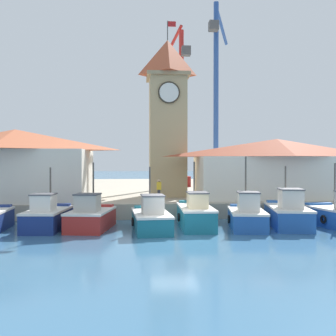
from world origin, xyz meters
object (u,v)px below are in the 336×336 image
Objects in this scene: warehouse_left at (15,164)px; fishing_boat_mid_right at (247,216)px; port_crane_near at (181,126)px; fishing_boat_left_outer at (47,217)px; fishing_boat_center at (195,215)px; dock_worker_near_tower at (159,190)px; fishing_boat_mid_left at (151,218)px; clock_tower at (168,113)px; port_crane_far at (216,116)px; warehouse_right at (277,168)px; fishing_boat_left_inner at (91,217)px; fishing_boat_right_inner at (288,214)px.

fishing_boat_mid_right is at bearing -25.69° from warehouse_left.
fishing_boat_left_outer is at bearing -114.64° from port_crane_near.
fishing_boat_center reaches higher than dock_worker_near_tower.
warehouse_left reaches higher than fishing_boat_center.
fishing_boat_mid_right reaches higher than fishing_boat_left_outer.
fishing_boat_mid_left is 0.34× the size of clock_tower.
fishing_boat_left_outer is 0.22× the size of port_crane_far.
port_crane_near reaches higher than fishing_boat_mid_left.
warehouse_right is 17.14m from port_crane_near.
port_crane_far is (2.25, 20.45, 8.36)m from fishing_boat_mid_right.
fishing_boat_left_inner is 0.23× the size of port_crane_near.
warehouse_left reaches higher than fishing_boat_left_inner.
fishing_boat_right_inner is at bearing 9.42° from fishing_boat_mid_right.
fishing_boat_right_inner is 13.82m from clock_tower.
fishing_boat_left_outer is 8.55m from warehouse_left.
fishing_boat_center is at bearing 169.51° from fishing_boat_mid_right.
fishing_boat_left_inner reaches higher than fishing_boat_right_inner.
warehouse_left is at bearing -167.20° from clock_tower.
clock_tower is (5.24, 9.79, 7.30)m from fishing_boat_left_inner.
fishing_boat_right_inner is 24.11m from port_crane_near.
fishing_boat_mid_left is at bearing -10.10° from fishing_boat_left_inner.
dock_worker_near_tower is at bearing -116.09° from port_crane_far.
dock_worker_near_tower is at bearing -169.02° from warehouse_right.
clock_tower is (1.73, 10.42, 7.32)m from fishing_boat_mid_left.
warehouse_left is (-15.65, 7.53, 3.04)m from fishing_boat_mid_right.
warehouse_right reaches higher than fishing_boat_left_outer.
dock_worker_near_tower is at bearing 37.72° from fishing_boat_left_outer.
fishing_boat_mid_left is 0.24× the size of port_crane_far.
fishing_boat_mid_right reaches higher than fishing_boat_center.
port_crane_far is (5.23, 19.90, 8.32)m from fishing_boat_center.
port_crane_near is at bearing 93.49° from fishing_boat_mid_right.
warehouse_left is (-18.32, 7.09, 2.98)m from fishing_boat_right_inner.
fishing_boat_mid_right is 0.41× the size of warehouse_left.
clock_tower is 0.78× the size of port_crane_near.
fishing_boat_left_outer is 8.68m from dock_worker_near_tower.
fishing_boat_mid_right is at bearing -10.49° from fishing_boat_center.
dock_worker_near_tower is (-0.96, -4.35, -6.12)m from clock_tower.
warehouse_left is at bearing -179.59° from warehouse_right.
fishing_boat_mid_right reaches higher than fishing_boat_left_inner.
fishing_boat_center is 0.92× the size of fishing_boat_right_inner.
fishing_boat_mid_left is 8.37m from fishing_boat_right_inner.
fishing_boat_left_inner is 25.07m from port_crane_near.
clock_tower is (-6.61, 9.75, 7.23)m from fishing_boat_right_inner.
warehouse_right is at bearing 59.19° from fishing_boat_mid_right.
port_crane_near reaches higher than warehouse_right.
port_crane_far is (13.96, 19.88, 8.36)m from fishing_boat_left_outer.
fishing_boat_mid_right is (11.71, -0.57, 0.00)m from fishing_boat_left_outer.
port_crane_near is at bearing 100.21° from fishing_boat_right_inner.
fishing_boat_left_outer is at bearing 179.49° from fishing_boat_right_inner.
fishing_boat_left_inner is 3.56m from fishing_boat_mid_left.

